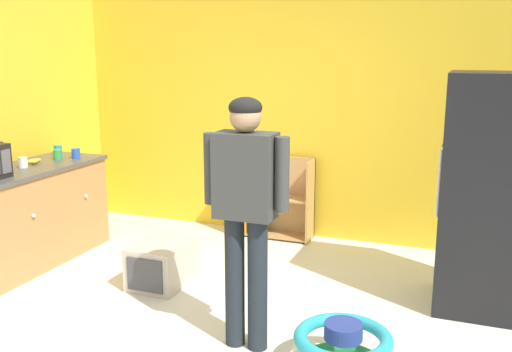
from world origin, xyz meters
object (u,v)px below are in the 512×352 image
Objects in this scene: bookshelf at (270,202)px; clear_bottle at (2,158)px; kitchen_counter at (6,224)px; blue_cup at (76,153)px; pet_carrier at (162,264)px; green_cup at (58,154)px; white_cup at (23,162)px; banana_bunch at (35,161)px; teal_cup at (58,150)px; baby_walker at (343,348)px; refrigerator at (491,194)px; standing_person at (246,201)px.

bookshelf is 2.62m from clear_bottle.
kitchen_counter is 0.97m from blue_cup.
pet_carrier is (1.39, 0.26, -0.27)m from kitchen_counter.
white_cup is at bearing -92.34° from green_cup.
clear_bottle is at bearing -175.93° from pet_carrier.
pet_carrier is 5.81× the size of green_cup.
pet_carrier is at bearing -7.78° from banana_bunch.
teal_cup is at bearing 92.74° from clear_bottle.
baby_walker is 6.36× the size of green_cup.
blue_cup is at bearing 155.52° from baby_walker.
teal_cup is (-4.07, 0.16, 0.06)m from refrigerator.
bookshelf is at bearing 40.30° from white_cup.
green_cup reaches higher than bookshelf.
green_cup is (-3.90, -0.05, 0.06)m from refrigerator.
blue_cup reaches higher than baby_walker.
white_cup is at bearing -172.83° from refrigerator.
blue_cup is (0.13, 0.11, 0.00)m from green_cup.
green_cup is (-1.80, -1.10, 0.58)m from bookshelf.
clear_bottle is 0.17m from white_cup.
green_cup is at bearing 161.97° from pet_carrier.
green_cup reaches higher than baby_walker.
bookshelf reaches higher than pet_carrier.
white_cup is at bearing -76.86° from teal_cup.
green_cup is (0.01, 0.71, 0.50)m from kitchen_counter.
white_cup is (-3.11, 0.80, 0.79)m from baby_walker.
kitchen_counter is 2.56m from bookshelf.
blue_cup is at bearing 40.47° from green_cup.
bookshelf is at bearing 119.00° from baby_walker.
standing_person is 2.93m from teal_cup.
pet_carrier is 5.81× the size of teal_cup.
standing_person reaches higher than green_cup.
clear_bottle is at bearing -103.42° from green_cup.
baby_walker is 1.89m from pet_carrier.
white_cup is (-3.91, -0.49, 0.06)m from refrigerator.
white_cup is (-1.81, -1.54, 0.58)m from bookshelf.
pet_carrier reaches higher than baby_walker.
banana_bunch reaches higher than bookshelf.
bookshelf is 1.54× the size of pet_carrier.
standing_person is at bearing -140.66° from refrigerator.
standing_person is 2.99× the size of pet_carrier.
bookshelf is 2.42m from standing_person.
bookshelf is 8.95× the size of blue_cup.
kitchen_counter is at bearing -91.17° from green_cup.
baby_walker is at bearing -24.48° from blue_cup.
blue_cup is at bearing 179.13° from refrigerator.
bookshelf is at bearing 36.29° from banana_bunch.
clear_bottle is 2.59× the size of blue_cup.
green_cup is (-3.09, 1.24, 0.79)m from baby_walker.
blue_cup is 0.57m from white_cup.
kitchen_counter is 0.58m from clear_bottle.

